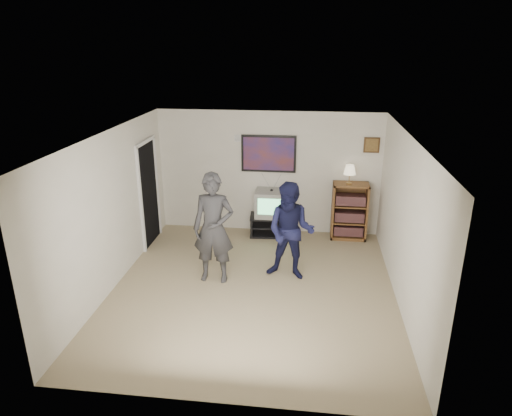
% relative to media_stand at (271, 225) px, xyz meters
% --- Properties ---
extents(room_shell, '(4.51, 5.00, 2.51)m').
position_rel_media_stand_xyz_m(room_shell, '(-0.09, -1.88, 1.04)').
color(room_shell, '#7E6D50').
rests_on(room_shell, ground).
extents(media_stand, '(0.88, 0.53, 0.42)m').
position_rel_media_stand_xyz_m(media_stand, '(0.00, 0.00, 0.00)').
color(media_stand, black).
rests_on(media_stand, room_shell).
extents(crt_television, '(0.63, 0.53, 0.53)m').
position_rel_media_stand_xyz_m(crt_television, '(0.00, 0.00, 0.48)').
color(crt_television, gray).
rests_on(crt_television, media_stand).
extents(bookshelf, '(0.70, 0.40, 1.15)m').
position_rel_media_stand_xyz_m(bookshelf, '(1.56, 0.05, 0.36)').
color(bookshelf, '#553D19').
rests_on(bookshelf, room_shell).
extents(table_lamp, '(0.24, 0.24, 0.38)m').
position_rel_media_stand_xyz_m(table_lamp, '(1.51, 0.04, 1.13)').
color(table_lamp, '#FCE9BF').
rests_on(table_lamp, bookshelf).
extents(person_tall, '(0.68, 0.45, 1.85)m').
position_rel_media_stand_xyz_m(person_tall, '(-0.76, -1.97, 0.71)').
color(person_tall, '#2E2E30').
rests_on(person_tall, room_shell).
extents(person_short, '(0.90, 0.76, 1.66)m').
position_rel_media_stand_xyz_m(person_short, '(0.47, -1.74, 0.62)').
color(person_short, '#141638').
rests_on(person_short, room_shell).
extents(controller_left, '(0.08, 0.13, 0.04)m').
position_rel_media_stand_xyz_m(controller_left, '(-0.76, -1.81, 0.93)').
color(controller_left, white).
rests_on(controller_left, person_tall).
extents(controller_right, '(0.08, 0.13, 0.04)m').
position_rel_media_stand_xyz_m(controller_right, '(0.45, -1.48, 0.82)').
color(controller_right, white).
rests_on(controller_right, person_short).
extents(poster, '(1.10, 0.03, 0.75)m').
position_rel_media_stand_xyz_m(poster, '(-0.09, 0.25, 1.44)').
color(poster, black).
rests_on(poster, room_shell).
extents(air_vent, '(0.28, 0.02, 0.14)m').
position_rel_media_stand_xyz_m(air_vent, '(-0.64, 0.25, 1.74)').
color(air_vent, white).
rests_on(air_vent, room_shell).
extents(small_picture, '(0.30, 0.03, 0.30)m').
position_rel_media_stand_xyz_m(small_picture, '(1.91, 0.25, 1.67)').
color(small_picture, '#392412').
rests_on(small_picture, room_shell).
extents(doorway, '(0.03, 0.85, 2.00)m').
position_rel_media_stand_xyz_m(doorway, '(-2.32, -0.63, 0.79)').
color(doorway, black).
rests_on(doorway, room_shell).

